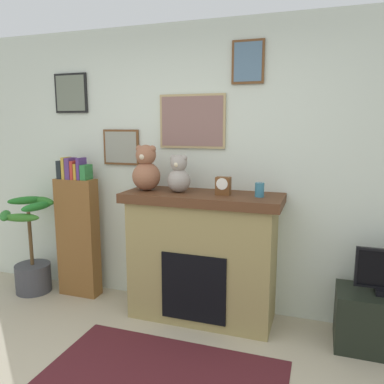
% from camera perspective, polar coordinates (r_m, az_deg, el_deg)
% --- Properties ---
extents(back_wall, '(5.20, 0.15, 2.60)m').
position_cam_1_polar(back_wall, '(3.57, 0.95, 3.52)').
color(back_wall, silver).
rests_on(back_wall, ground_plane).
extents(fireplace, '(1.36, 0.55, 1.13)m').
position_cam_1_polar(fireplace, '(3.41, 1.54, -9.46)').
color(fireplace, '#96844F').
rests_on(fireplace, ground_plane).
extents(bookshelf, '(0.41, 0.16, 1.40)m').
position_cam_1_polar(bookshelf, '(4.00, -16.67, -5.78)').
color(bookshelf, brown).
rests_on(bookshelf, ground_plane).
extents(potted_plant, '(0.57, 0.58, 0.98)m').
position_cam_1_polar(potted_plant, '(4.30, -22.82, -9.07)').
color(potted_plant, '#3F3F44').
rests_on(potted_plant, ground_plane).
extents(area_rug, '(1.65, 0.96, 0.01)m').
position_cam_1_polar(area_rug, '(2.90, -4.54, -25.98)').
color(area_rug, '#4C1A20').
rests_on(area_rug, ground_plane).
extents(candle_jar, '(0.07, 0.07, 0.12)m').
position_cam_1_polar(candle_jar, '(3.13, 10.04, 0.33)').
color(candle_jar, teal).
rests_on(candle_jar, fireplace).
extents(mantel_clock, '(0.12, 0.09, 0.15)m').
position_cam_1_polar(mantel_clock, '(3.19, 4.68, 0.92)').
color(mantel_clock, brown).
rests_on(mantel_clock, fireplace).
extents(teddy_bear_tan, '(0.25, 0.25, 0.40)m').
position_cam_1_polar(teddy_bear_tan, '(3.41, -6.85, 3.28)').
color(teddy_bear_tan, '#945D41').
rests_on(teddy_bear_tan, fireplace).
extents(teddy_bear_brown, '(0.20, 0.20, 0.33)m').
position_cam_1_polar(teddy_bear_brown, '(3.29, -1.98, 2.50)').
color(teddy_bear_brown, '#9C9388').
rests_on(teddy_bear_brown, fireplace).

